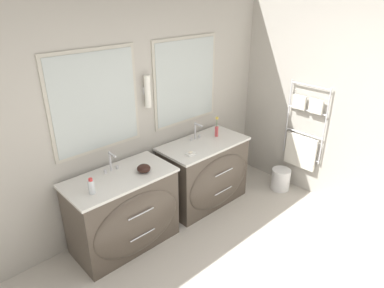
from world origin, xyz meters
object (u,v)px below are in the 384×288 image
vanity_right (205,173)px  waste_bin (281,179)px  amenity_bowl (144,168)px  vanity_left (125,212)px  flower_vase (217,129)px  toiletry_bottle (91,186)px

vanity_right → waste_bin: vanity_right is taller
amenity_bowl → waste_bin: size_ratio=0.47×
vanity_left → flower_vase: (1.47, 0.07, 0.52)m
amenity_bowl → waste_bin: (1.98, -0.43, -0.73)m
amenity_bowl → waste_bin: bearing=-12.3°
waste_bin → toiletry_bottle: bearing=170.4°
vanity_right → flower_vase: 0.59m
vanity_right → amenity_bowl: 1.08m
toiletry_bottle → flower_vase: flower_vase is taller
toiletry_bottle → vanity_right: bearing=2.2°
vanity_left → amenity_bowl: amenity_bowl is taller
vanity_right → amenity_bowl: size_ratio=7.89×
flower_vase → vanity_left: bearing=-177.2°
vanity_right → flower_vase: flower_vase is taller
vanity_left → flower_vase: 1.56m
vanity_right → flower_vase: bearing=15.3°
vanity_left → flower_vase: size_ratio=4.19×
vanity_right → waste_bin: (1.00, -0.49, -0.27)m
vanity_right → waste_bin: size_ratio=3.75×
vanity_left → waste_bin: size_ratio=3.75×
vanity_right → flower_vase: size_ratio=4.19×
vanity_right → waste_bin: 1.15m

